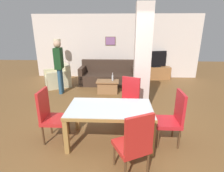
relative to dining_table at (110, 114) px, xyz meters
The scene contains 16 objects.
ground_plane 0.58m from the dining_table, ahead, with size 18.00×18.00×0.00m, color brown.
back_wall 4.91m from the dining_table, 90.01° to the left, with size 7.20×0.09×2.70m.
divider_pillar 1.80m from the dining_table, 63.14° to the left, with size 0.40×0.30×2.70m.
dining_table is the anchor object (origin of this frame).
dining_chair_far_right 0.94m from the dining_table, 65.47° to the left, with size 0.61×0.61×1.04m.
dining_chair_near_right 0.90m from the dining_table, 64.21° to the right, with size 0.61×0.61×1.04m.
dining_chair_head_right 1.16m from the dining_table, ahead, with size 0.46×0.46×1.04m.
dining_chair_head_left 1.15m from the dining_table, behind, with size 0.46×0.46×1.04m.
sofa 3.78m from the dining_table, 94.32° to the left, with size 2.18×0.92×0.91m.
armchair 4.02m from the dining_table, 122.65° to the left, with size 1.14×1.13×0.82m.
coffee_table 2.75m from the dining_table, 94.95° to the left, with size 0.75×0.45×0.43m.
bottle 2.74m from the dining_table, 91.42° to the left, with size 0.06×0.06×0.27m.
tv_stand 4.89m from the dining_table, 69.18° to the left, with size 1.24×0.40×0.53m.
tv_screen 4.89m from the dining_table, 69.18° to the left, with size 0.86×0.29×0.68m.
floor_lamp 4.87m from the dining_table, 119.58° to the left, with size 0.28×0.28×1.72m.
standing_person 3.22m from the dining_table, 124.85° to the left, with size 0.24×0.39×1.76m.
Camera 1 is at (0.17, -2.95, 2.12)m, focal length 28.00 mm.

